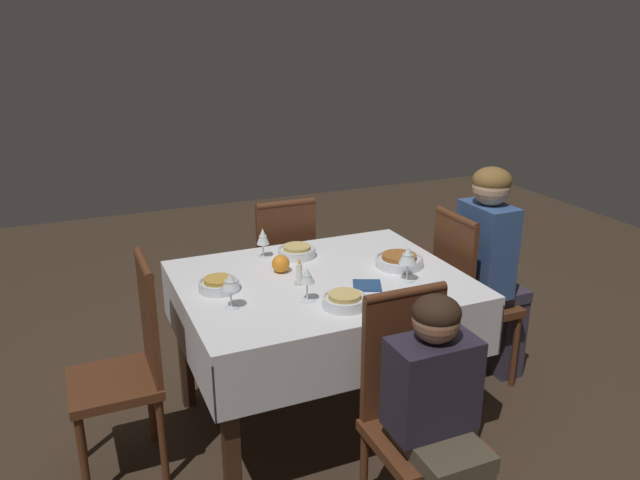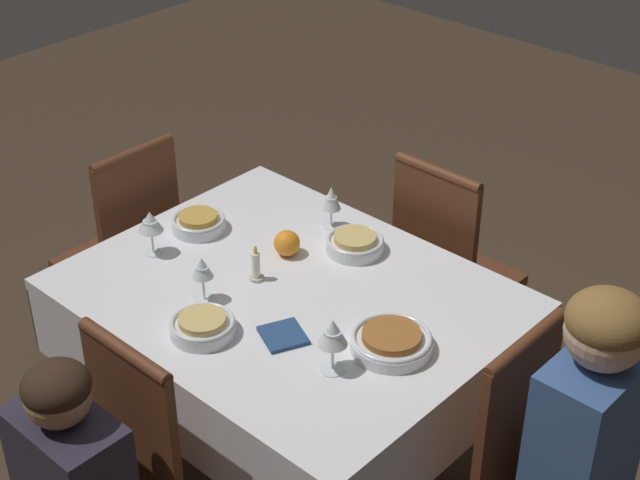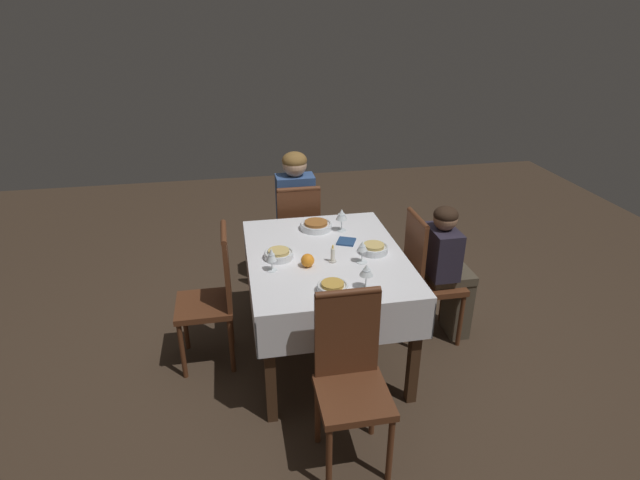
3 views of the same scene
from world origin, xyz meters
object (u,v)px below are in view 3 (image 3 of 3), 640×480
wine_glass_south (362,247)px  wine_glass_north (271,255)px  person_adult_denim (295,211)px  candle_centerpiece (333,256)px  dining_table (325,268)px  bowl_south (374,248)px  napkin_red_folded (346,241)px  chair_south (426,274)px  bowl_north (279,254)px  chair_west (351,374)px  orange_fruit (308,260)px  bowl_east (316,225)px  person_child_dark (448,267)px  wine_glass_west (366,271)px  chair_north (214,293)px  wine_glass_east (342,215)px  chair_east (298,235)px  bowl_west (333,287)px

wine_glass_south → wine_glass_north: (-0.00, 0.55, -0.00)m
person_adult_denim → wine_glass_north: size_ratio=7.99×
wine_glass_north → candle_centerpiece: bearing=-84.0°
dining_table → bowl_south: bearing=-95.5°
napkin_red_folded → chair_south: bearing=-98.8°
bowl_north → chair_west: bearing=-163.0°
chair_south → orange_fruit: (-0.20, 0.86, 0.29)m
bowl_east → person_child_dark: bearing=-111.1°
dining_table → wine_glass_west: (-0.45, -0.14, 0.21)m
dining_table → chair_north: size_ratio=1.30×
chair_west → wine_glass_north: size_ratio=6.52×
wine_glass_west → napkin_red_folded: bearing=-2.8°
wine_glass_east → bowl_north: 0.59m
candle_centerpiece → bowl_east: bearing=1.5°
chair_north → person_adult_denim: bearing=144.6°
chair_west → wine_glass_east: chair_west is taller
bowl_east → bowl_south: (-0.42, -0.30, 0.00)m
chair_south → chair_west: 1.18m
chair_south → bowl_south: 0.50m
bowl_south → orange_fruit: bearing=104.0°
chair_west → bowl_north: bearing=107.0°
chair_south → chair_west: bearing=140.2°
bowl_north → person_adult_denim: bearing=-13.3°
dining_table → chair_north: chair_north is taller
dining_table → chair_east: size_ratio=1.30×
chair_north → chair_south: bearing=89.7°
person_child_dark → napkin_red_folded: bearing=83.2°
person_adult_denim → bowl_south: 1.10m
person_adult_denim → bowl_east: size_ratio=5.26×
chair_north → wine_glass_west: size_ratio=6.42×
wine_glass_west → napkin_red_folded: (0.59, -0.03, -0.10)m
chair_east → person_child_dark: bearing=139.9°
bowl_west → chair_north: bearing=52.2°
chair_east → chair_north: 1.02m
bowl_east → chair_west: bearing=177.9°
dining_table → person_adult_denim: (1.00, 0.06, -0.00)m
bowl_south → napkin_red_folded: bearing=38.6°
person_child_dark → bowl_south: bearing=98.7°
chair_east → dining_table: bearing=94.0°
chair_east → bowl_east: 0.54m
wine_glass_south → person_adult_denim: bearing=12.7°
bowl_south → wine_glass_west: wine_glass_west is taller
bowl_east → wine_glass_west: (-0.85, -0.13, 0.08)m
candle_centerpiece → orange_fruit: 0.16m
person_adult_denim → bowl_west: size_ratio=6.79×
dining_table → chair_west: chair_west is taller
wine_glass_south → napkin_red_folded: bearing=5.8°
person_child_dark → wine_glass_east: bearing=68.5°
chair_west → bowl_north: (0.85, 0.26, 0.28)m
chair_south → wine_glass_south: size_ratio=6.61×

